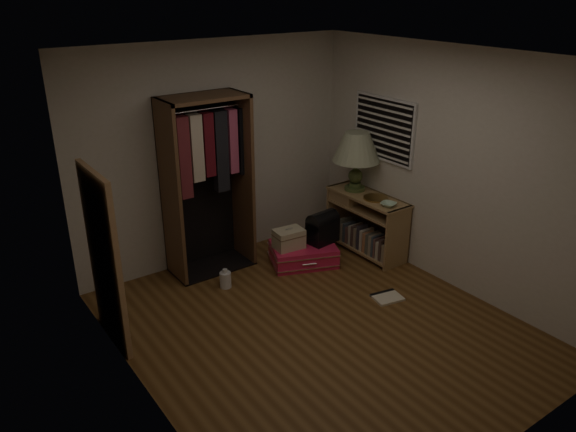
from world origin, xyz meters
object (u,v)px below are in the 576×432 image
object	(u,v)px
console_bookshelf	(364,222)
open_wardrobe	(207,169)
table_lamp	(357,148)
pink_suitcase	(303,254)
floor_mirror	(105,259)
white_jug	(225,279)
black_bag	(323,227)
train_case	(289,239)

from	to	relation	value
console_bookshelf	open_wardrobe	bearing A→B (deg)	157.38
console_bookshelf	table_lamp	bearing A→B (deg)	89.00
open_wardrobe	pink_suitcase	xyz separation A→B (m)	(0.93, -0.58, -1.10)
console_bookshelf	floor_mirror	xyz separation A→B (m)	(-3.24, -0.04, 0.46)
table_lamp	white_jug	size ratio (longest dim) A/B	3.40
pink_suitcase	black_bag	size ratio (longest dim) A/B	2.36
train_case	console_bookshelf	bearing A→B (deg)	-5.84
table_lamp	open_wardrobe	bearing A→B (deg)	163.38
floor_mirror	open_wardrobe	bearing A→B (deg)	27.68
white_jug	train_case	bearing A→B (deg)	0.54
floor_mirror	pink_suitcase	world-z (taller)	floor_mirror
floor_mirror	pink_suitcase	distance (m)	2.52
floor_mirror	black_bag	size ratio (longest dim) A/B	4.33
pink_suitcase	white_jug	size ratio (longest dim) A/B	4.13
train_case	black_bag	size ratio (longest dim) A/B	0.94
train_case	white_jug	size ratio (longest dim) A/B	1.64
black_bag	open_wardrobe	bearing A→B (deg)	144.49
train_case	open_wardrobe	bearing A→B (deg)	149.61
console_bookshelf	open_wardrobe	distance (m)	2.08
table_lamp	console_bookshelf	bearing A→B (deg)	-91.00
floor_mirror	train_case	bearing A→B (deg)	6.14
console_bookshelf	open_wardrobe	world-z (taller)	open_wardrobe
floor_mirror	white_jug	bearing A→B (deg)	9.74
console_bookshelf	open_wardrobe	xyz separation A→B (m)	(-1.76, 0.73, 0.83)
train_case	black_bag	distance (m)	0.45
table_lamp	black_bag	bearing A→B (deg)	-169.46
floor_mirror	train_case	xyz separation A→B (m)	(2.22, 0.24, -0.49)
open_wardrobe	black_bag	xyz separation A→B (m)	(1.17, -0.64, -0.78)
floor_mirror	console_bookshelf	bearing A→B (deg)	0.70
console_bookshelf	white_jug	distance (m)	1.93
open_wardrobe	table_lamp	xyz separation A→B (m)	(1.77, -0.53, 0.07)
pink_suitcase	black_bag	xyz separation A→B (m)	(0.24, -0.06, 0.32)
pink_suitcase	table_lamp	xyz separation A→B (m)	(0.84, 0.05, 1.17)
open_wardrobe	pink_suitcase	world-z (taller)	open_wardrobe
console_bookshelf	train_case	size ratio (longest dim) A/B	3.04
train_case	white_jug	distance (m)	0.91
open_wardrobe	table_lamp	bearing A→B (deg)	-16.62
black_bag	table_lamp	xyz separation A→B (m)	(0.60, 0.11, 0.85)
console_bookshelf	train_case	world-z (taller)	console_bookshelf
open_wardrobe	black_bag	size ratio (longest dim) A/B	5.22
open_wardrobe	train_case	distance (m)	1.26
open_wardrobe	train_case	xyz separation A→B (m)	(0.75, -0.54, -0.86)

